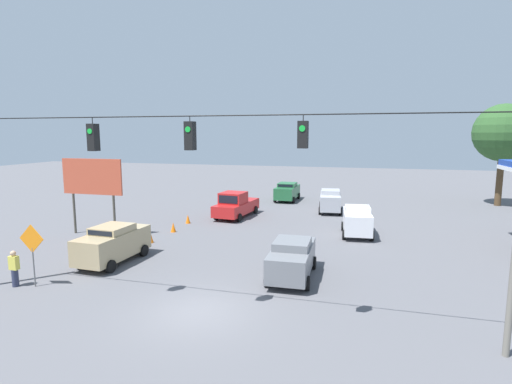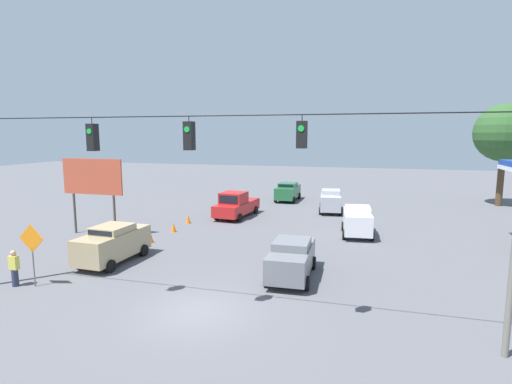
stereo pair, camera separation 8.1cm
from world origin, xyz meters
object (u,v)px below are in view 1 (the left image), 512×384
(overhead_signal_span, at_px, (190,182))
(traffic_cone_third, at_px, (151,237))
(traffic_cone_second, at_px, (127,248))
(traffic_cone_fifth, at_px, (188,219))
(roadside_billboard, at_px, (92,180))
(work_zone_sign, at_px, (32,243))
(sedan_grey_crossing_near, at_px, (292,258))
(sedan_silver_oncoming_deep, at_px, (330,200))
(sedan_tan_parked_shoulder, at_px, (113,243))
(traffic_cone_nearest, at_px, (96,263))
(tree_horizon_left, at_px, (504,133))
(pickup_truck_red_withflow_far, at_px, (236,205))
(sedan_green_withflow_deep, at_px, (287,191))
(sedan_white_oncoming_far, at_px, (357,220))
(traffic_cone_fourth, at_px, (173,227))
(pedestrian, at_px, (14,269))

(overhead_signal_span, xyz_separation_m, traffic_cone_third, (6.81, -8.66, -4.72))
(traffic_cone_second, height_order, traffic_cone_third, same)
(traffic_cone_second, xyz_separation_m, traffic_cone_fifth, (0.05, -8.16, 0.00))
(roadside_billboard, bearing_deg, work_zone_sign, 111.90)
(sedan_grey_crossing_near, distance_m, traffic_cone_fifth, 13.55)
(sedan_silver_oncoming_deep, distance_m, work_zone_sign, 24.03)
(sedan_tan_parked_shoulder, height_order, work_zone_sign, work_zone_sign)
(sedan_tan_parked_shoulder, distance_m, traffic_cone_fifth, 9.68)
(traffic_cone_second, relative_size, roadside_billboard, 0.13)
(overhead_signal_span, height_order, traffic_cone_second, overhead_signal_span)
(traffic_cone_nearest, relative_size, tree_horizon_left, 0.07)
(sedan_tan_parked_shoulder, distance_m, tree_horizon_left, 35.58)
(overhead_signal_span, height_order, pickup_truck_red_withflow_far, overhead_signal_span)
(pickup_truck_red_withflow_far, xyz_separation_m, sedan_green_withflow_deep, (-2.52, -9.20, -0.02))
(traffic_cone_second, xyz_separation_m, work_zone_sign, (1.15, 5.44, 1.64))
(roadside_billboard, bearing_deg, pickup_truck_red_withflow_far, -132.43)
(overhead_signal_span, relative_size, sedan_white_oncoming_far, 5.28)
(traffic_cone_nearest, bearing_deg, traffic_cone_fourth, -90.68)
(sedan_tan_parked_shoulder, distance_m, roadside_billboard, 7.33)
(sedan_grey_crossing_near, xyz_separation_m, sedan_white_oncoming_far, (-2.78, -9.01, 0.08))
(pedestrian, bearing_deg, tree_horizon_left, -133.42)
(traffic_cone_fourth, bearing_deg, sedan_silver_oncoming_deep, -133.41)
(sedan_tan_parked_shoulder, bearing_deg, work_zone_sign, 71.61)
(traffic_cone_nearest, distance_m, tree_horizon_left, 36.70)
(roadside_billboard, bearing_deg, tree_horizon_left, -146.50)
(sedan_white_oncoming_far, bearing_deg, pedestrian, 42.84)
(sedan_silver_oncoming_deep, bearing_deg, sedan_white_oncoming_far, 107.21)
(overhead_signal_span, distance_m, traffic_cone_nearest, 8.96)
(sedan_grey_crossing_near, xyz_separation_m, sedan_tan_parked_shoulder, (9.57, 0.30, 0.08))
(roadside_billboard, bearing_deg, traffic_cone_nearest, 127.57)
(sedan_tan_parked_shoulder, bearing_deg, pickup_truck_red_withflow_far, -101.24)
(pickup_truck_red_withflow_far, bearing_deg, traffic_cone_nearest, 79.34)
(sedan_green_withflow_deep, bearing_deg, traffic_cone_fifth, 66.97)
(traffic_cone_nearest, relative_size, traffic_cone_fifth, 1.00)
(sedan_silver_oncoming_deep, bearing_deg, traffic_cone_third, 53.22)
(sedan_tan_parked_shoulder, bearing_deg, overhead_signal_span, 144.92)
(traffic_cone_nearest, distance_m, traffic_cone_fourth, 8.17)
(sedan_tan_parked_shoulder, bearing_deg, traffic_cone_second, -83.89)
(sedan_silver_oncoming_deep, xyz_separation_m, work_zone_sign, (11.18, 21.25, 0.98))
(work_zone_sign, xyz_separation_m, pedestrian, (0.86, 0.22, -1.16))
(pickup_truck_red_withflow_far, bearing_deg, sedan_silver_oncoming_deep, -148.98)
(overhead_signal_span, xyz_separation_m, pickup_truck_red_withflow_far, (4.14, -17.62, -4.09))
(overhead_signal_span, distance_m, traffic_cone_fourth, 14.18)
(pedestrian, distance_m, tree_horizon_left, 40.05)
(pickup_truck_red_withflow_far, distance_m, roadside_billboard, 11.30)
(sedan_silver_oncoming_deep, distance_m, traffic_cone_fourth, 14.40)
(traffic_cone_fourth, bearing_deg, tree_horizon_left, -144.70)
(traffic_cone_fifth, bearing_deg, pedestrian, 81.92)
(sedan_grey_crossing_near, distance_m, work_zone_sign, 11.72)
(sedan_grey_crossing_near, height_order, traffic_cone_fifth, sedan_grey_crossing_near)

